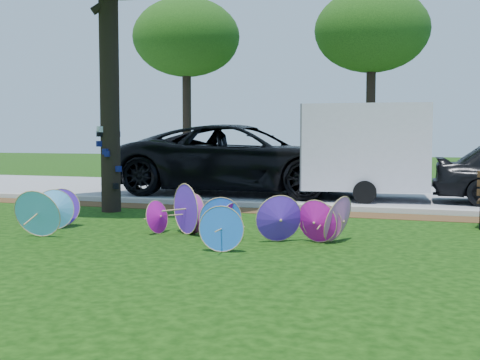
# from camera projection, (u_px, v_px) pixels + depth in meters

# --- Properties ---
(ground) EXTENTS (90.00, 90.00, 0.00)m
(ground) POSITION_uv_depth(u_px,v_px,m) (171.00, 243.00, 9.70)
(ground) COLOR black
(ground) RESTS_ON ground
(mulch_strip) EXTENTS (90.00, 1.00, 0.01)m
(mulch_strip) POSITION_uv_depth(u_px,v_px,m) (254.00, 211.00, 13.95)
(mulch_strip) COLOR #472D16
(mulch_strip) RESTS_ON ground
(curb) EXTENTS (90.00, 0.30, 0.12)m
(curb) POSITION_uv_depth(u_px,v_px,m) (263.00, 205.00, 14.61)
(curb) COLOR #B7B5AD
(curb) RESTS_ON ground
(street) EXTENTS (90.00, 8.00, 0.01)m
(street) POSITION_uv_depth(u_px,v_px,m) (302.00, 192.00, 18.53)
(street) COLOR gray
(street) RESTS_ON ground
(parasol_pile) EXTENTS (6.06, 1.87, 0.91)m
(parasol_pile) POSITION_uv_depth(u_px,v_px,m) (190.00, 215.00, 10.26)
(parasol_pile) COLOR #5CC1FF
(parasol_pile) RESTS_ON ground
(black_van) EXTENTS (7.64, 3.81, 2.08)m
(black_van) POSITION_uv_depth(u_px,v_px,m) (243.00, 159.00, 17.99)
(black_van) COLOR black
(black_van) RESTS_ON ground
(cargo_trailer) EXTENTS (3.47, 2.42, 2.88)m
(cargo_trailer) POSITION_uv_depth(u_px,v_px,m) (366.00, 147.00, 16.27)
(cargo_trailer) COLOR silver
(cargo_trailer) RESTS_ON ground
(bg_trees) EXTENTS (22.34, 5.35, 7.40)m
(bg_trees) POSITION_uv_depth(u_px,v_px,m) (398.00, 27.00, 22.22)
(bg_trees) COLOR black
(bg_trees) RESTS_ON ground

